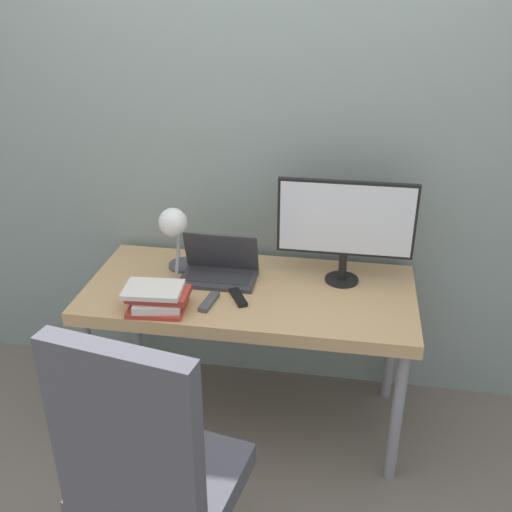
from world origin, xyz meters
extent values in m
plane|color=#70665B|center=(0.00, 0.00, 0.00)|extent=(12.00, 12.00, 0.00)
cube|color=gray|center=(0.00, 0.75, 1.30)|extent=(8.00, 0.05, 2.60)
cube|color=tan|center=(0.00, 0.34, 0.70)|extent=(1.47, 0.68, 0.06)
cylinder|color=gray|center=(-0.67, 0.06, 0.34)|extent=(0.05, 0.05, 0.67)
cylinder|color=gray|center=(0.67, 0.06, 0.34)|extent=(0.05, 0.05, 0.67)
cylinder|color=gray|center=(-0.67, 0.62, 0.34)|extent=(0.05, 0.05, 0.67)
cylinder|color=gray|center=(0.67, 0.62, 0.34)|extent=(0.05, 0.05, 0.67)
cube|color=#38383D|center=(-0.15, 0.39, 0.74)|extent=(0.34, 0.20, 0.02)
cube|color=#2D2D33|center=(-0.15, 0.39, 0.75)|extent=(0.29, 0.12, 0.00)
cube|color=#38383D|center=(-0.15, 0.46, 0.85)|extent=(0.34, 0.07, 0.19)
cube|color=black|center=(-0.15, 0.46, 0.85)|extent=(0.31, 0.06, 0.17)
cylinder|color=black|center=(0.40, 0.48, 0.74)|extent=(0.15, 0.15, 0.01)
cylinder|color=black|center=(0.40, 0.48, 0.81)|extent=(0.04, 0.04, 0.13)
cube|color=black|center=(0.40, 0.48, 1.04)|extent=(0.60, 0.02, 0.34)
cube|color=silver|center=(0.40, 0.47, 1.04)|extent=(0.58, 0.00, 0.32)
cylinder|color=#4C4C51|center=(-0.35, 0.50, 0.74)|extent=(0.15, 0.15, 0.02)
cylinder|color=#99999E|center=(-0.35, 0.43, 0.88)|extent=(0.02, 0.14, 0.27)
sphere|color=white|center=(-0.35, 0.37, 1.02)|extent=(0.13, 0.13, 0.13)
cube|color=#4C4C56|center=(-0.14, -0.55, 0.46)|extent=(0.57, 0.54, 0.09)
cube|color=#4C4C56|center=(-0.17, -0.74, 0.82)|extent=(0.48, 0.15, 0.63)
cube|color=#B2382D|center=(-0.35, 0.10, 0.74)|extent=(0.25, 0.20, 0.02)
cube|color=silver|center=(-0.35, 0.12, 0.77)|extent=(0.23, 0.23, 0.03)
cube|color=#B2382D|center=(-0.35, 0.12, 0.80)|extent=(0.26, 0.16, 0.03)
cube|color=silver|center=(-0.36, 0.11, 0.82)|extent=(0.25, 0.19, 0.02)
cube|color=black|center=(-0.03, 0.24, 0.74)|extent=(0.10, 0.15, 0.02)
cube|color=#4C4C51|center=(-0.15, 0.18, 0.74)|extent=(0.06, 0.16, 0.02)
camera|label=1|loc=(0.41, -1.96, 2.05)|focal=42.00mm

